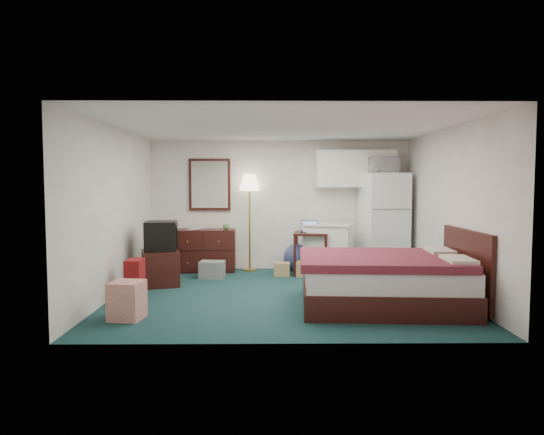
{
  "coord_description": "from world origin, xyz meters",
  "views": [
    {
      "loc": [
        -0.24,
        -7.19,
        1.67
      ],
      "look_at": [
        -0.16,
        0.34,
        1.14
      ],
      "focal_mm": 32.0,
      "sensor_mm": 36.0,
      "label": 1
    }
  ],
  "objects_px": {
    "dresser": "(204,250)",
    "bed": "(383,282)",
    "fridge": "(383,223)",
    "floor_lamp": "(250,223)",
    "tv_stand": "(160,268)",
    "kitchen_counter": "(328,250)",
    "desk": "(311,253)",
    "suitcase": "(135,279)"
  },
  "relations": [
    {
      "from": "bed",
      "to": "suitcase",
      "type": "xyz_separation_m",
      "value": [
        -3.49,
        0.5,
        -0.06
      ]
    },
    {
      "from": "dresser",
      "to": "tv_stand",
      "type": "xyz_separation_m",
      "value": [
        -0.56,
        -1.29,
        -0.11
      ]
    },
    {
      "from": "kitchen_counter",
      "to": "dresser",
      "type": "bearing_deg",
      "value": -169.01
    },
    {
      "from": "floor_lamp",
      "to": "suitcase",
      "type": "bearing_deg",
      "value": -124.82
    },
    {
      "from": "floor_lamp",
      "to": "suitcase",
      "type": "height_order",
      "value": "floor_lamp"
    },
    {
      "from": "dresser",
      "to": "floor_lamp",
      "type": "relative_size",
      "value": 0.64
    },
    {
      "from": "dresser",
      "to": "tv_stand",
      "type": "distance_m",
      "value": 1.41
    },
    {
      "from": "floor_lamp",
      "to": "desk",
      "type": "relative_size",
      "value": 2.38
    },
    {
      "from": "suitcase",
      "to": "floor_lamp",
      "type": "bearing_deg",
      "value": 55.76
    },
    {
      "from": "bed",
      "to": "fridge",
      "type": "bearing_deg",
      "value": 80.18
    },
    {
      "from": "fridge",
      "to": "suitcase",
      "type": "height_order",
      "value": "fridge"
    },
    {
      "from": "dresser",
      "to": "desk",
      "type": "bearing_deg",
      "value": -12.15
    },
    {
      "from": "floor_lamp",
      "to": "bed",
      "type": "xyz_separation_m",
      "value": [
        1.9,
        -2.78,
        -0.58
      ]
    },
    {
      "from": "floor_lamp",
      "to": "bed",
      "type": "relative_size",
      "value": 0.86
    },
    {
      "from": "floor_lamp",
      "to": "tv_stand",
      "type": "height_order",
      "value": "floor_lamp"
    },
    {
      "from": "kitchen_counter",
      "to": "desk",
      "type": "bearing_deg",
      "value": -153.23
    },
    {
      "from": "fridge",
      "to": "desk",
      "type": "bearing_deg",
      "value": -178.19
    },
    {
      "from": "desk",
      "to": "floor_lamp",
      "type": "bearing_deg",
      "value": 166.98
    },
    {
      "from": "desk",
      "to": "fridge",
      "type": "distance_m",
      "value": 1.51
    },
    {
      "from": "kitchen_counter",
      "to": "bed",
      "type": "distance_m",
      "value": 2.46
    },
    {
      "from": "kitchen_counter",
      "to": "tv_stand",
      "type": "bearing_deg",
      "value": -142.82
    },
    {
      "from": "fridge",
      "to": "kitchen_counter",
      "type": "bearing_deg",
      "value": -177.76
    },
    {
      "from": "dresser",
      "to": "tv_stand",
      "type": "relative_size",
      "value": 1.89
    },
    {
      "from": "floor_lamp",
      "to": "fridge",
      "type": "distance_m",
      "value": 2.53
    },
    {
      "from": "desk",
      "to": "dresser",
      "type": "bearing_deg",
      "value": 177.22
    },
    {
      "from": "desk",
      "to": "fridge",
      "type": "bearing_deg",
      "value": 16.94
    },
    {
      "from": "tv_stand",
      "to": "floor_lamp",
      "type": "bearing_deg",
      "value": 26.8
    },
    {
      "from": "dresser",
      "to": "bed",
      "type": "relative_size",
      "value": 0.55
    },
    {
      "from": "fridge",
      "to": "bed",
      "type": "bearing_deg",
      "value": -111.57
    },
    {
      "from": "kitchen_counter",
      "to": "bed",
      "type": "xyz_separation_m",
      "value": [
        0.43,
        -2.42,
        -0.1
      ]
    },
    {
      "from": "desk",
      "to": "fridge",
      "type": "height_order",
      "value": "fridge"
    },
    {
      "from": "dresser",
      "to": "suitcase",
      "type": "distance_m",
      "value": 2.33
    },
    {
      "from": "fridge",
      "to": "bed",
      "type": "xyz_separation_m",
      "value": [
        -0.62,
        -2.61,
        -0.59
      ]
    },
    {
      "from": "floor_lamp",
      "to": "tv_stand",
      "type": "relative_size",
      "value": 2.96
    },
    {
      "from": "fridge",
      "to": "bed",
      "type": "height_order",
      "value": "fridge"
    },
    {
      "from": "floor_lamp",
      "to": "suitcase",
      "type": "relative_size",
      "value": 3.22
    },
    {
      "from": "desk",
      "to": "suitcase",
      "type": "xyz_separation_m",
      "value": [
        -2.72,
        -1.87,
        -0.1
      ]
    },
    {
      "from": "desk",
      "to": "tv_stand",
      "type": "distance_m",
      "value": 2.73
    },
    {
      "from": "floor_lamp",
      "to": "kitchen_counter",
      "type": "relative_size",
      "value": 2.06
    },
    {
      "from": "dresser",
      "to": "desk",
      "type": "xyz_separation_m",
      "value": [
        2.0,
        -0.34,
        -0.01
      ]
    },
    {
      "from": "kitchen_counter",
      "to": "bed",
      "type": "relative_size",
      "value": 0.42
    },
    {
      "from": "dresser",
      "to": "bed",
      "type": "height_order",
      "value": "dresser"
    }
  ]
}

